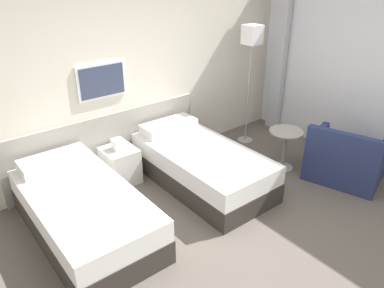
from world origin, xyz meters
TOP-DOWN VIEW (x-y plane):
  - ground_plane at (0.00, 0.00)m, footprint 16.00×16.00m
  - wall_headboard at (-0.03, 2.24)m, footprint 10.00×0.10m
  - bed_near_door at (-1.28, 1.24)m, footprint 0.96×1.90m
  - bed_near_window at (0.32, 1.24)m, footprint 0.96×1.90m
  - nightstand at (-0.48, 1.92)m, footprint 0.41×0.44m
  - floor_lamp at (1.68, 1.76)m, footprint 0.24×0.24m
  - side_table at (1.46, 0.81)m, footprint 0.46×0.46m
  - armchair at (1.89, 0.14)m, footprint 1.03×1.09m

SIDE VIEW (x-z plane):
  - ground_plane at x=0.00m, z-range 0.00..0.00m
  - nightstand at x=-0.48m, z-range -0.06..0.55m
  - armchair at x=1.89m, z-range -0.13..0.64m
  - bed_near_door at x=-1.28m, z-range -0.05..0.57m
  - bed_near_window at x=0.32m, z-range -0.05..0.57m
  - side_table at x=1.46m, z-range 0.11..0.68m
  - wall_headboard at x=-0.03m, z-range -0.05..2.65m
  - floor_lamp at x=1.68m, z-range 0.62..2.43m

